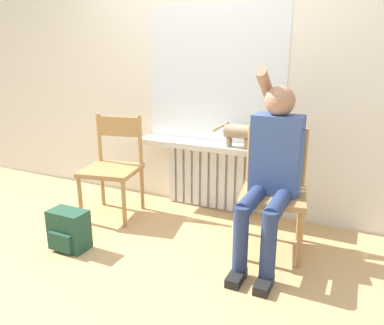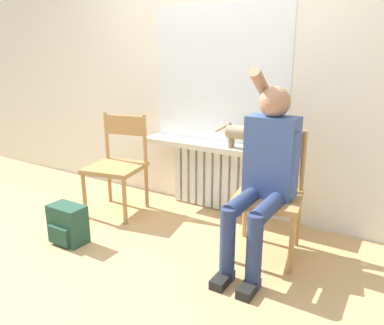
# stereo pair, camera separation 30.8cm
# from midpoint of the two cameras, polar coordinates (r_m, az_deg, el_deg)

# --- Properties ---
(ground_plane) EXTENTS (12.00, 12.00, 0.00)m
(ground_plane) POSITION_cam_midpoint_polar(r_m,az_deg,el_deg) (2.72, -5.13, -15.02)
(ground_plane) COLOR tan
(wall_with_window) EXTENTS (7.00, 0.06, 2.70)m
(wall_with_window) POSITION_cam_midpoint_polar(r_m,az_deg,el_deg) (3.39, 7.12, 15.09)
(wall_with_window) COLOR white
(wall_with_window) RESTS_ON ground_plane
(radiator) EXTENTS (0.86, 0.08, 0.59)m
(radiator) POSITION_cam_midpoint_polar(r_m,az_deg,el_deg) (3.50, 5.99, -2.40)
(radiator) COLOR silver
(radiator) RESTS_ON ground_plane
(windowsill) EXTENTS (1.35, 0.25, 0.05)m
(windowsill) POSITION_cam_midpoint_polar(r_m,az_deg,el_deg) (3.34, 5.57, 2.47)
(windowsill) COLOR beige
(windowsill) RESTS_ON radiator
(window_glass) EXTENTS (1.29, 0.01, 1.17)m
(window_glass) POSITION_cam_midpoint_polar(r_m,az_deg,el_deg) (3.37, 6.79, 13.02)
(window_glass) COLOR white
(window_glass) RESTS_ON windowsill
(chair_left) EXTENTS (0.54, 0.54, 0.89)m
(chair_left) POSITION_cam_midpoint_polar(r_m,az_deg,el_deg) (3.42, -8.78, -0.13)
(chair_left) COLOR #B2844C
(chair_left) RESTS_ON ground_plane
(chair_right) EXTENTS (0.53, 0.53, 0.89)m
(chair_right) POSITION_cam_midpoint_polar(r_m,az_deg,el_deg) (2.76, 14.84, -4.48)
(chair_right) COLOR #B2844C
(chair_right) RESTS_ON ground_plane
(person) EXTENTS (0.36, 1.02, 1.34)m
(person) POSITION_cam_midpoint_polar(r_m,az_deg,el_deg) (2.58, 14.53, -0.96)
(person) COLOR navy
(person) RESTS_ON ground_plane
(cat) EXTENTS (0.43, 0.12, 0.22)m
(cat) POSITION_cam_midpoint_polar(r_m,az_deg,el_deg) (3.14, 10.79, 4.43)
(cat) COLOR #9E896B
(cat) RESTS_ON windowsill
(backpack) EXTENTS (0.29, 0.20, 0.30)m
(backpack) POSITION_cam_midpoint_polar(r_m,az_deg,el_deg) (3.02, -15.68, -9.14)
(backpack) COLOR #234C38
(backpack) RESTS_ON ground_plane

